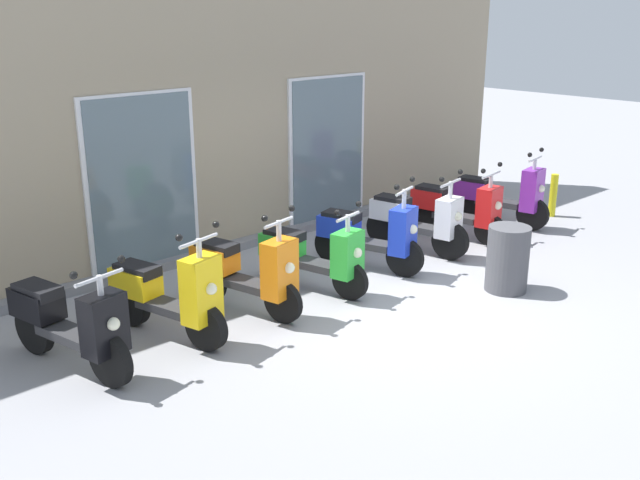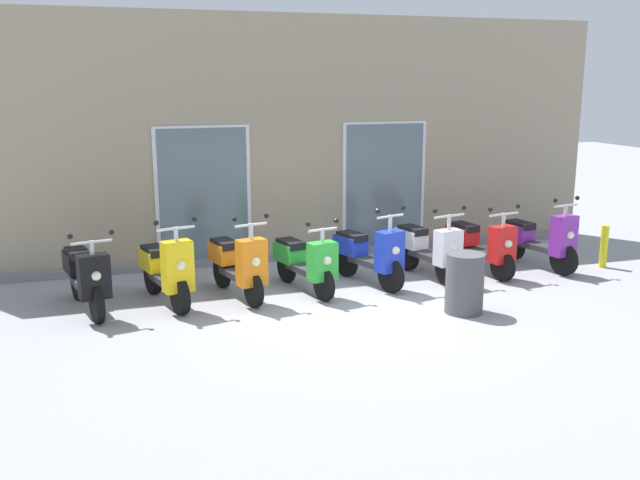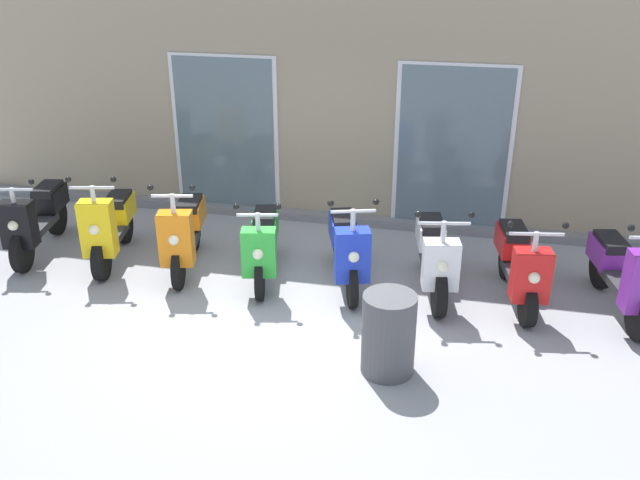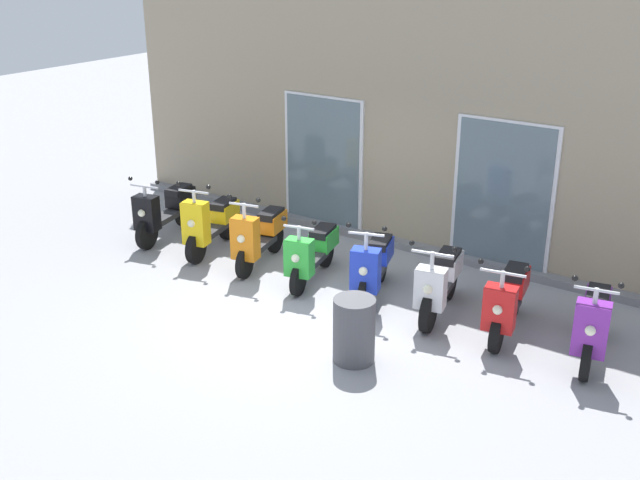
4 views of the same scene
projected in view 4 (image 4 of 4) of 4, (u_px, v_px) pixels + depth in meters
name	position (u px, v px, depth m)	size (l,w,h in m)	color
ground_plane	(302.00, 312.00, 10.37)	(40.00, 40.00, 0.00)	#939399
storefront_facade	(414.00, 126.00, 11.97)	(11.32, 0.50, 4.07)	gray
scooter_black	(165.00, 210.00, 12.78)	(0.69, 1.65, 1.18)	black
scooter_yellow	(211.00, 223.00, 12.20)	(0.71, 1.55, 1.28)	black
scooter_orange	(259.00, 235.00, 11.66)	(0.67, 1.53, 1.27)	black
scooter_green	(313.00, 252.00, 11.17)	(0.67, 1.53, 1.14)	black
scooter_blue	(373.00, 265.00, 10.64)	(0.76, 1.51, 1.25)	black
scooter_white	(440.00, 283.00, 10.16)	(0.67, 1.56, 1.20)	black
scooter_red	(507.00, 300.00, 9.68)	(0.66, 1.53, 1.16)	black
scooter_purple	(593.00, 322.00, 9.09)	(0.65, 1.61, 1.24)	black
trash_bin	(354.00, 330.00, 9.06)	(0.50, 0.50, 0.80)	#4C4C51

